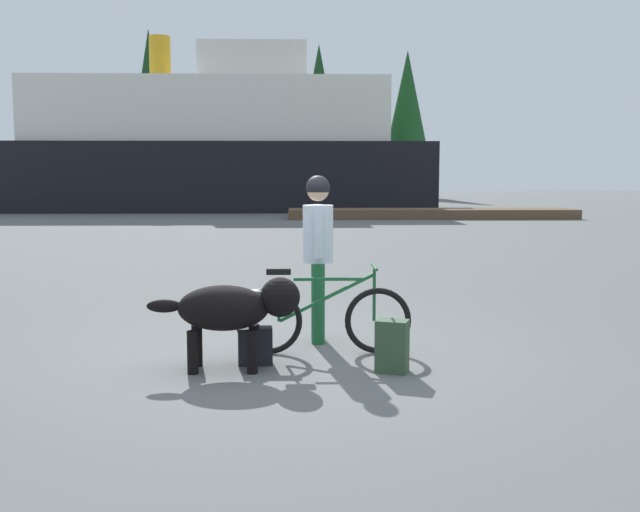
% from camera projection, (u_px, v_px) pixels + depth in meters
% --- Properties ---
extents(ground_plane, '(160.00, 160.00, 0.00)m').
position_uv_depth(ground_plane, '(297.00, 355.00, 7.05)').
color(ground_plane, '#595B5B').
extents(bicycle, '(1.75, 0.44, 0.89)m').
position_uv_depth(bicycle, '(322.00, 318.00, 7.08)').
color(bicycle, black).
rests_on(bicycle, ground_plane).
extents(person_cyclist, '(0.32, 0.53, 1.77)m').
position_uv_depth(person_cyclist, '(318.00, 242.00, 7.55)').
color(person_cyclist, '#19592D').
rests_on(person_cyclist, ground_plane).
extents(dog, '(1.39, 0.49, 0.85)m').
position_uv_depth(dog, '(234.00, 308.00, 6.48)').
color(dog, black).
rests_on(dog, ground_plane).
extents(backpack, '(0.33, 0.28, 0.48)m').
position_uv_depth(backpack, '(392.00, 346.00, 6.44)').
color(backpack, '#334C33').
rests_on(backpack, ground_plane).
extents(handbag_pannier, '(0.33, 0.21, 0.35)m').
position_uv_depth(handbag_pannier, '(255.00, 346.00, 6.71)').
color(handbag_pannier, black).
rests_on(handbag_pannier, ground_plane).
extents(dock_pier, '(12.01, 2.25, 0.40)m').
position_uv_depth(dock_pier, '(431.00, 214.00, 30.10)').
color(dock_pier, brown).
rests_on(dock_pier, ground_plane).
extents(ferry_boat, '(22.55, 8.60, 9.04)m').
position_uv_depth(ferry_boat, '(215.00, 149.00, 37.94)').
color(ferry_boat, black).
rests_on(ferry_boat, ground_plane).
extents(sailboat_moored, '(8.31, 2.33, 7.00)m').
position_uv_depth(sailboat_moored, '(71.00, 198.00, 43.66)').
color(sailboat_moored, silver).
rests_on(sailboat_moored, ground_plane).
extents(pine_tree_far_left, '(3.33, 3.33, 12.75)m').
position_uv_depth(pine_tree_far_left, '(150.00, 96.00, 53.77)').
color(pine_tree_far_left, '#4C331E').
rests_on(pine_tree_far_left, ground_plane).
extents(pine_tree_center, '(3.20, 3.20, 11.33)m').
position_uv_depth(pine_tree_center, '(319.00, 102.00, 52.21)').
color(pine_tree_center, '#4C331E').
rests_on(pine_tree_center, ground_plane).
extents(pine_tree_far_right, '(3.56, 3.56, 8.55)m').
position_uv_depth(pine_tree_far_right, '(378.00, 130.00, 55.31)').
color(pine_tree_far_right, '#4C331E').
rests_on(pine_tree_far_right, ground_plane).
extents(pine_tree_mid_back, '(3.91, 3.91, 11.91)m').
position_uv_depth(pine_tree_mid_back, '(407.00, 108.00, 58.07)').
color(pine_tree_mid_back, '#4C331E').
rests_on(pine_tree_mid_back, ground_plane).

